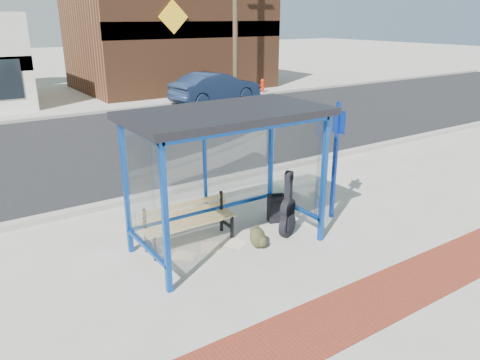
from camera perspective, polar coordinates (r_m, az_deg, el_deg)
ground at (r=8.35m, az=-1.48°, el=-7.98°), size 120.00×120.00×0.00m
brick_paver_strip at (r=6.62m, az=11.24°, el=-16.40°), size 60.00×1.00×0.01m
curb_near at (r=10.68m, az=-9.89°, el=-1.64°), size 60.00×0.25×0.12m
street_asphalt at (r=15.30m, az=-17.86°, el=3.90°), size 60.00×10.00×0.00m
curb_far at (r=20.13m, az=-22.14°, el=7.12°), size 60.00×0.25×0.12m
far_sidewalk at (r=21.97m, az=-23.24°, el=7.75°), size 60.00×4.00×0.01m
bus_shelter at (r=7.68m, az=-1.90°, el=6.09°), size 3.30×1.80×2.42m
storefront_brown at (r=27.51m, az=-8.57°, el=17.82°), size 10.00×7.08×6.40m
utility_pole_east at (r=23.56m, az=-0.59°, el=20.01°), size 1.60×0.24×8.00m
bench at (r=8.27m, az=-6.33°, el=-4.88°), size 1.70×0.43×0.80m
guitar_bag at (r=8.53m, az=5.82°, el=-4.19°), size 0.45×0.28×1.20m
suitcase at (r=9.19m, az=4.50°, el=-3.49°), size 0.39×0.32×0.59m
backpack at (r=8.20m, az=2.26°, el=-7.07°), size 0.37×0.35×0.38m
sign_post at (r=9.21m, az=11.58°, el=3.07°), size 0.11×0.29×2.33m
newspaper_a at (r=8.07m, az=-6.78°, el=-9.13°), size 0.49×0.49×0.01m
newspaper_b at (r=8.42m, az=-0.78°, el=-7.68°), size 0.49×0.53×0.01m
newspaper_c at (r=8.30m, az=-3.66°, el=-8.17°), size 0.51×0.54×0.01m
parked_car at (r=22.00m, az=-2.99°, el=11.17°), size 4.50×2.06×1.43m
fire_hydrant at (r=25.28m, az=2.76°, el=11.49°), size 0.32×0.21×0.72m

